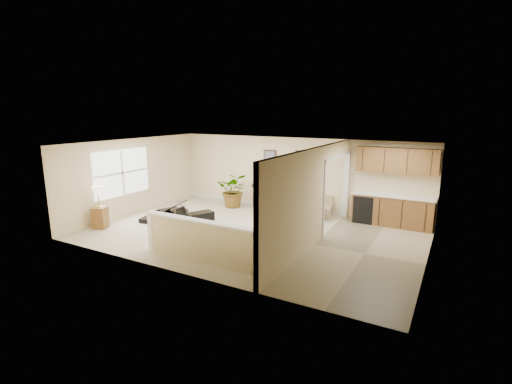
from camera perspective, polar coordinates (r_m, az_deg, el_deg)
The scene contains 20 objects.
floor at distance 10.49m, azimuth -0.67°, elevation -6.39°, with size 9.00×9.00×0.00m, color #C6B59A.
back_wall at distance 12.81m, azimuth 5.98°, elevation 2.74°, with size 9.00×0.04×2.50m, color beige.
front_wall at distance 7.78m, azimuth -11.72°, elevation -3.74°, with size 9.00×0.04×2.50m, color beige.
left_wall at distance 12.95m, azimuth -18.27°, elevation 2.29°, with size 0.04×6.00×2.50m, color beige.
right_wall at distance 8.90m, azimuth 25.41°, elevation -2.66°, with size 0.04×6.00×2.50m, color beige.
ceiling at distance 9.98m, azimuth -0.70°, elevation 7.34°, with size 9.00×6.00×0.04m, color silver.
kitchen_vinyl at distance 9.43m, azimuth 16.42°, elevation -9.09°, with size 2.70×6.00×0.01m, color tan.
interior_partition at distance 9.66m, azimuth 9.39°, elevation -0.69°, with size 0.18×5.99×2.50m.
pony_half_wall at distance 8.47m, azimuth -8.01°, elevation -7.46°, with size 3.42×0.22×1.00m.
left_window at distance 12.58m, azimuth -19.94°, elevation 2.82°, with size 0.05×2.15×1.45m, color white.
wall_art_left at distance 13.11m, azimuth 2.14°, elevation 5.23°, with size 0.48×0.04×0.58m.
wall_mirror at distance 12.59m, azimuth 7.24°, elevation 5.08°, with size 0.55×0.04×0.55m.
kitchen_cabinets at distance 11.76m, azimuth 19.85°, elevation -0.67°, with size 2.36×0.65×2.33m.
piano at distance 12.07m, azimuth -13.33°, elevation -1.63°, with size 1.76×1.77×1.26m.
piano_bench at distance 10.90m, azimuth -8.60°, elevation -4.40°, with size 0.39×0.77×0.51m, color black.
loveseat at distance 12.37m, azimuth 8.28°, elevation -2.08°, with size 1.62×1.10×0.84m.
accent_table at distance 13.15m, azimuth 0.51°, elevation -0.18°, with size 0.56×0.56×0.81m.
palm_plant at distance 13.22m, azimuth -3.41°, elevation 0.27°, with size 1.41×1.34×1.24m.
small_plant at distance 11.75m, azimuth 9.65°, elevation -3.29°, with size 0.37×0.37×0.56m.
lamp_stand at distance 11.76m, azimuth -22.93°, elevation -2.64°, with size 0.48×0.48×1.25m.
Camera 1 is at (4.92, -8.63, 3.37)m, focal length 26.00 mm.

